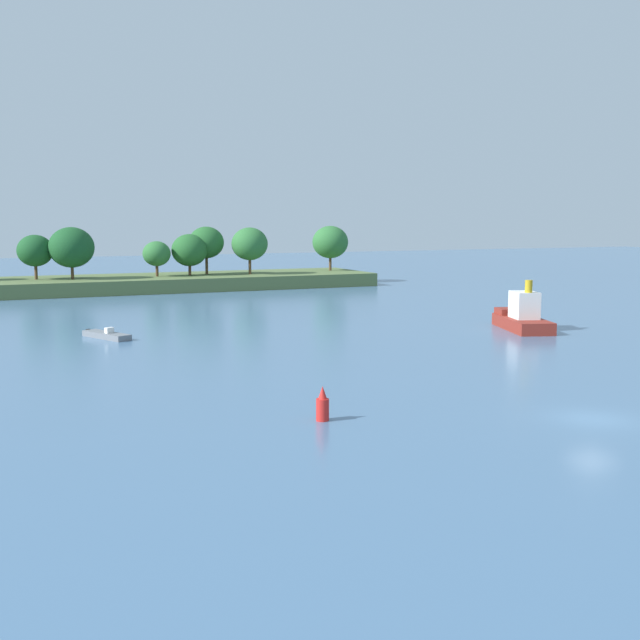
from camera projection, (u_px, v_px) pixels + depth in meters
ground_plane at (593, 419)px, 43.44m from camera, size 400.00×400.00×0.00m
treeline_island at (156, 271)px, 121.57m from camera, size 70.52×16.37×9.57m
tugboat at (522, 317)px, 78.08m from camera, size 5.96×9.46×4.97m
fishing_skiff at (107, 335)px, 72.60m from camera, size 3.70×5.88×1.03m
channel_buoy_red at (323, 406)px, 43.02m from camera, size 0.70×0.70×1.90m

